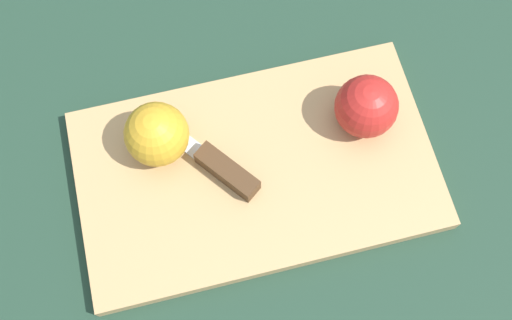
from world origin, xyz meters
name	(u,v)px	position (x,y,z in m)	size (l,w,h in m)	color
ground_plane	(256,173)	(0.00, 0.00, 0.00)	(4.00, 4.00, 0.00)	#1E3828
cutting_board	(256,170)	(0.00, 0.00, 0.01)	(0.38, 0.23, 0.02)	tan
apple_half_left	(366,106)	(-0.12, -0.02, 0.05)	(0.06, 0.06, 0.06)	red
apple_half_right	(157,134)	(0.09, -0.05, 0.05)	(0.07, 0.07, 0.07)	gold
knife	(221,168)	(0.04, -0.01, 0.03)	(0.10, 0.13, 0.02)	silver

